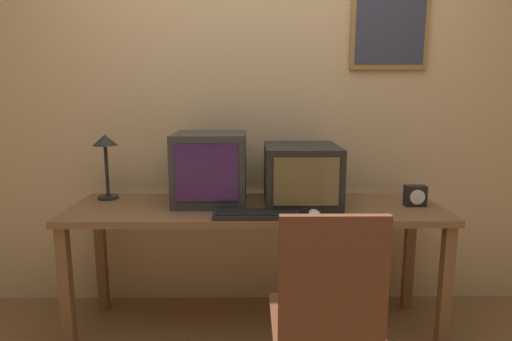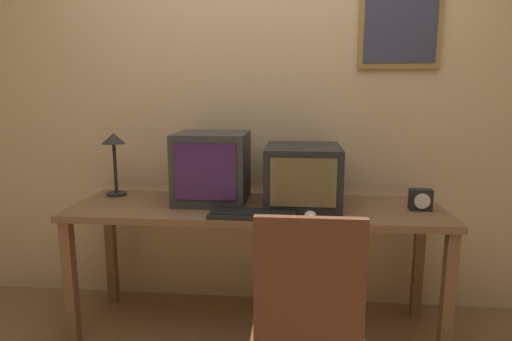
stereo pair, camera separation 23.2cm
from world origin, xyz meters
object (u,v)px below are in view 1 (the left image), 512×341
object	(u,v)px
desk_lamp	(106,151)
office_chair	(325,336)
keyboard_main	(256,214)
monitor_left	(210,168)
desk_clock	(415,196)
mouse_near_keyboard	(314,214)
monitor_right	(301,174)

from	to	relation	value
desk_lamp	office_chair	distance (m)	1.58
keyboard_main	desk_lamp	size ratio (longest dim) A/B	1.15
desk_lamp	monitor_left	bearing A→B (deg)	-7.96
keyboard_main	desk_lamp	distance (m)	0.98
desk_clock	keyboard_main	bearing A→B (deg)	-167.35
monitor_left	mouse_near_keyboard	distance (m)	0.65
monitor_right	keyboard_main	xyz separation A→B (m)	(-0.25, -0.27, -0.15)
desk_lamp	mouse_near_keyboard	bearing A→B (deg)	-18.65
desk_clock	desk_lamp	xyz separation A→B (m)	(-1.74, 0.18, 0.23)
monitor_right	desk_clock	distance (m)	0.64
monitor_right	office_chair	distance (m)	0.94
mouse_near_keyboard	desk_clock	distance (m)	0.62
monitor_right	office_chair	bearing A→B (deg)	-88.97
office_chair	monitor_left	bearing A→B (deg)	122.74
mouse_near_keyboard	desk_lamp	xyz separation A→B (m)	(-1.16, 0.39, 0.27)
keyboard_main	desk_lamp	world-z (taller)	desk_lamp
monitor_left	desk_lamp	xyz separation A→B (m)	(-0.61, 0.09, 0.09)
keyboard_main	mouse_near_keyboard	xyz separation A→B (m)	(0.29, -0.02, 0.01)
monitor_right	desk_clock	size ratio (longest dim) A/B	4.15
office_chair	keyboard_main	bearing A→B (deg)	116.98
monitor_right	keyboard_main	size ratio (longest dim) A/B	1.08
mouse_near_keyboard	desk_lamp	distance (m)	1.25
monitor_right	office_chair	xyz separation A→B (m)	(0.01, -0.79, -0.50)
monitor_left	desk_lamp	bearing A→B (deg)	172.04
keyboard_main	office_chair	bearing A→B (deg)	-63.02
desk_lamp	desk_clock	bearing A→B (deg)	-5.78
monitor_right	keyboard_main	distance (m)	0.40
desk_lamp	office_chair	size ratio (longest dim) A/B	0.40
monitor_right	desk_clock	bearing A→B (deg)	-6.38
monitor_left	office_chair	distance (m)	1.11
monitor_left	desk_lamp	size ratio (longest dim) A/B	1.06
mouse_near_keyboard	desk_clock	bearing A→B (deg)	20.13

